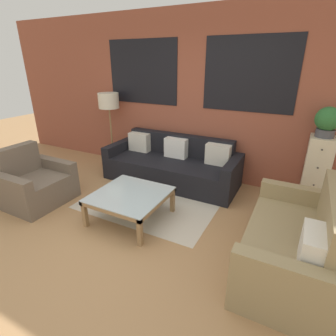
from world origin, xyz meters
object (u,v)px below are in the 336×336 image
object	(u,v)px
floor_lamp	(109,104)
coffee_table	(130,197)
couch_dark	(172,166)
armchair_corner	(35,185)
potted_plant	(328,121)
settee_vintage	(293,245)
drawer_cabinet	(316,172)

from	to	relation	value
floor_lamp	coffee_table	bearing A→B (deg)	-45.30
couch_dark	floor_lamp	size ratio (longest dim) A/B	1.61
armchair_corner	floor_lamp	bearing A→B (deg)	87.62
potted_plant	coffee_table	bearing A→B (deg)	-143.80
couch_dark	settee_vintage	world-z (taller)	settee_vintage
coffee_table	potted_plant	xyz separation A→B (m)	(2.14, 1.57, 0.93)
couch_dark	drawer_cabinet	xyz separation A→B (m)	(2.20, 0.22, 0.24)
couch_dark	drawer_cabinet	world-z (taller)	drawer_cabinet
armchair_corner	drawer_cabinet	world-z (taller)	drawer_cabinet
coffee_table	drawer_cabinet	xyz separation A→B (m)	(2.14, 1.57, 0.19)
armchair_corner	potted_plant	size ratio (longest dim) A/B	2.20
couch_dark	coffee_table	bearing A→B (deg)	-87.73
settee_vintage	drawer_cabinet	xyz separation A→B (m)	(0.16, 1.60, 0.21)
drawer_cabinet	floor_lamp	bearing A→B (deg)	-178.72
settee_vintage	armchair_corner	distance (m)	3.54
armchair_corner	drawer_cabinet	xyz separation A→B (m)	(3.69, 1.83, 0.24)
floor_lamp	drawer_cabinet	bearing A→B (deg)	1.28
coffee_table	drawer_cabinet	world-z (taller)	drawer_cabinet
coffee_table	settee_vintage	bearing A→B (deg)	-0.90
floor_lamp	couch_dark	bearing A→B (deg)	-5.66
settee_vintage	potted_plant	distance (m)	1.86
settee_vintage	drawer_cabinet	bearing A→B (deg)	84.26
potted_plant	drawer_cabinet	bearing A→B (deg)	-90.00
couch_dark	floor_lamp	bearing A→B (deg)	174.34
settee_vintage	armchair_corner	bearing A→B (deg)	-176.28
settee_vintage	coffee_table	size ratio (longest dim) A/B	1.72
settee_vintage	potted_plant	world-z (taller)	potted_plant
couch_dark	armchair_corner	distance (m)	2.19
couch_dark	floor_lamp	distance (m)	1.72
coffee_table	potted_plant	size ratio (longest dim) A/B	2.23
couch_dark	potted_plant	bearing A→B (deg)	5.75
couch_dark	coffee_table	xyz separation A→B (m)	(0.05, -1.35, 0.04)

